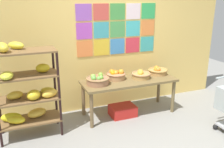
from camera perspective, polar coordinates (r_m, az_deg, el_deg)
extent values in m
cube|color=#E9C264|center=(4.50, -1.47, 10.35)|extent=(4.90, 0.06, 2.96)
cube|color=#9552B9|center=(4.31, -6.61, 14.02)|extent=(0.28, 0.01, 0.28)
cube|color=#CC4A40|center=(4.40, -2.55, 14.18)|extent=(0.28, 0.01, 0.28)
cube|color=#449745|center=(4.52, 1.32, 14.27)|extent=(0.28, 0.01, 0.28)
cube|color=silver|center=(4.65, 4.99, 14.30)|extent=(0.28, 0.01, 0.28)
cube|color=green|center=(4.80, 8.44, 14.28)|extent=(0.28, 0.01, 0.28)
cube|color=#AC48BC|center=(4.34, -6.46, 9.89)|extent=(0.28, 0.01, 0.28)
cube|color=teal|center=(4.43, -2.50, 10.13)|extent=(0.28, 0.01, 0.28)
cube|color=#499B52|center=(4.54, 1.29, 10.32)|extent=(0.28, 0.01, 0.28)
cube|color=#3FB5BA|center=(4.68, 4.89, 10.46)|extent=(0.28, 0.01, 0.28)
cube|color=orange|center=(4.82, 8.28, 10.56)|extent=(0.28, 0.01, 0.28)
cube|color=orange|center=(4.39, -6.32, 5.83)|extent=(0.28, 0.01, 0.28)
cube|color=gold|center=(4.48, -2.45, 6.16)|extent=(0.28, 0.01, 0.28)
cube|color=#3D84C5|center=(4.59, 1.26, 6.44)|extent=(0.28, 0.01, 0.28)
cube|color=#D53344|center=(4.72, 4.79, 6.69)|extent=(0.28, 0.01, 0.28)
cube|color=teal|center=(4.87, 8.12, 6.90)|extent=(0.28, 0.01, 0.28)
cylinder|color=black|center=(3.69, -12.09, -4.80)|extent=(0.04, 0.04, 1.32)
cylinder|color=black|center=(4.05, -13.07, -2.83)|extent=(0.04, 0.04, 1.32)
cube|color=brown|center=(4.00, -18.30, -10.05)|extent=(0.89, 0.43, 0.03)
ellipsoid|color=yellow|center=(4.00, -22.33, -9.26)|extent=(0.32, 0.18, 0.13)
ellipsoid|color=yellow|center=(3.92, -21.41, -9.86)|extent=(0.31, 0.25, 0.11)
ellipsoid|color=yellow|center=(4.02, -17.01, -8.59)|extent=(0.34, 0.27, 0.13)
cube|color=brown|center=(3.86, -18.80, -5.35)|extent=(0.89, 0.43, 0.02)
ellipsoid|color=gold|center=(3.87, -14.57, -3.84)|extent=(0.30, 0.29, 0.11)
ellipsoid|color=yellow|center=(3.73, -17.72, -4.62)|extent=(0.28, 0.28, 0.14)
ellipsoid|color=yellow|center=(3.85, -21.59, -4.60)|extent=(0.26, 0.20, 0.11)
ellipsoid|color=yellow|center=(3.75, -14.28, -4.39)|extent=(0.27, 0.21, 0.12)
cube|color=brown|center=(3.74, -19.32, -0.32)|extent=(0.89, 0.43, 0.02)
ellipsoid|color=yellow|center=(3.60, -23.24, -0.35)|extent=(0.21, 0.27, 0.10)
ellipsoid|color=yellow|center=(3.76, -15.77, 1.34)|extent=(0.20, 0.14, 0.13)
cube|color=brown|center=(3.65, -19.87, 4.98)|extent=(0.89, 0.43, 0.02)
ellipsoid|color=yellow|center=(3.61, -24.07, 5.65)|extent=(0.21, 0.30, 0.13)
ellipsoid|color=yellow|center=(3.78, -21.38, 6.21)|extent=(0.29, 0.29, 0.11)
cube|color=brown|center=(4.33, 4.01, -1.64)|extent=(1.67, 0.61, 0.04)
cylinder|color=brown|center=(3.98, -4.77, -8.44)|extent=(0.06, 0.06, 0.60)
cylinder|color=brown|center=(4.62, 13.98, -5.12)|extent=(0.06, 0.06, 0.60)
cylinder|color=brown|center=(4.40, -6.66, -5.85)|extent=(0.06, 0.06, 0.60)
cylinder|color=brown|center=(5.00, 10.76, -3.18)|extent=(0.06, 0.06, 0.60)
cylinder|color=#98694B|center=(4.10, -3.34, -1.66)|extent=(0.37, 0.37, 0.11)
torus|color=olive|center=(4.08, -3.36, -0.96)|extent=(0.39, 0.39, 0.02)
sphere|color=#6BB44B|center=(4.01, -3.08, -1.03)|extent=(0.07, 0.07, 0.07)
sphere|color=#7BB73D|center=(4.19, -2.67, -0.17)|extent=(0.08, 0.08, 0.08)
sphere|color=#67AD46|center=(4.01, -4.28, -1.02)|extent=(0.08, 0.08, 0.08)
sphere|color=#7DBD47|center=(4.10, -4.39, -0.59)|extent=(0.09, 0.09, 0.09)
sphere|color=#78BD43|center=(4.04, -2.56, -0.83)|extent=(0.08, 0.08, 0.08)
cylinder|color=#AD864B|center=(4.43, 6.77, -0.42)|extent=(0.31, 0.31, 0.08)
torus|color=#B27F52|center=(4.42, 6.78, 0.09)|extent=(0.34, 0.34, 0.03)
sphere|color=gold|center=(4.39, 6.59, 0.11)|extent=(0.09, 0.09, 0.09)
sphere|color=gold|center=(4.43, 6.61, 0.46)|extent=(0.11, 0.11, 0.11)
sphere|color=gold|center=(4.42, 6.80, 0.29)|extent=(0.08, 0.08, 0.08)
cylinder|color=#AA7C50|center=(4.34, 0.91, -0.57)|extent=(0.32, 0.32, 0.10)
torus|color=#B17653|center=(4.33, 0.91, 0.06)|extent=(0.34, 0.34, 0.02)
sphere|color=orange|center=(4.33, 0.59, 0.35)|extent=(0.08, 0.08, 0.08)
sphere|color=orange|center=(4.37, -0.06, 0.54)|extent=(0.09, 0.09, 0.09)
sphere|color=orange|center=(4.31, 0.19, 0.18)|extent=(0.08, 0.08, 0.08)
sphere|color=orange|center=(4.35, 1.08, 0.42)|extent=(0.07, 0.07, 0.07)
sphere|color=orange|center=(4.32, 0.91, 0.24)|extent=(0.08, 0.08, 0.08)
sphere|color=orange|center=(4.35, 2.14, 0.47)|extent=(0.10, 0.10, 0.10)
cylinder|color=#B3854A|center=(4.72, 10.60, 0.48)|extent=(0.33, 0.33, 0.08)
torus|color=#AF8543|center=(4.70, 10.63, 0.95)|extent=(0.36, 0.36, 0.03)
sphere|color=orange|center=(4.67, 10.72, 0.95)|extent=(0.08, 0.08, 0.08)
sphere|color=orange|center=(4.65, 10.65, 0.98)|extent=(0.10, 0.10, 0.10)
sphere|color=orange|center=(4.73, 10.28, 1.35)|extent=(0.09, 0.09, 0.09)
sphere|color=orange|center=(4.67, 10.05, 1.02)|extent=(0.07, 0.07, 0.07)
cube|color=red|center=(4.44, 2.48, -8.47)|extent=(0.44, 0.33, 0.19)
sphere|color=black|center=(4.36, 22.86, -11.24)|extent=(0.08, 0.08, 0.08)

